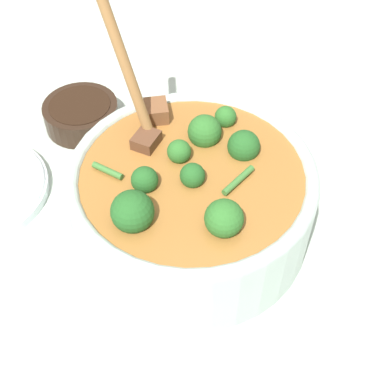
{
  "coord_description": "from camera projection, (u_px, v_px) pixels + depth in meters",
  "views": [
    {
      "loc": [
        0.2,
        0.34,
        0.52
      ],
      "look_at": [
        0.0,
        0.0,
        0.07
      ],
      "focal_mm": 50.0,
      "sensor_mm": 36.0,
      "label": 1
    }
  ],
  "objects": [
    {
      "name": "ground_plane",
      "position": [
        192.0,
        229.0,
        0.65
      ],
      "size": [
        4.0,
        4.0,
        0.0
      ],
      "primitive_type": "plane",
      "color": "#ADBCAD"
    },
    {
      "name": "condiment_bowl",
      "position": [
        81.0,
        114.0,
        0.76
      ],
      "size": [
        0.11,
        0.11,
        0.04
      ],
      "color": "black",
      "rests_on": "ground_plane"
    },
    {
      "name": "stew_bowl",
      "position": [
        192.0,
        196.0,
        0.6
      ],
      "size": [
        0.27,
        0.31,
        0.29
      ],
      "color": "#B2C6BC",
      "rests_on": "ground_plane"
    }
  ]
}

